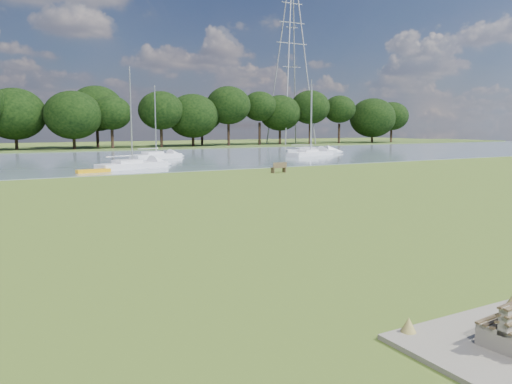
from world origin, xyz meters
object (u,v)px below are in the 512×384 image
kayak (93,171)px  sailboat_2 (156,154)px  sailboat_4 (310,152)px  riverbank_bench (279,168)px  sailboat_1 (132,163)px  sailboat_3 (311,150)px  pylon (292,41)px

kayak → sailboat_2: sailboat_2 is taller
sailboat_4 → riverbank_bench: bearing=-149.0°
kayak → sailboat_2: size_ratio=0.33×
sailboat_2 → kayak: bearing=-144.0°
sailboat_1 → sailboat_3: 32.51m
pylon → sailboat_4: bearing=-119.3°
sailboat_4 → sailboat_2: bearing=150.5°
sailboat_1 → kayak: bearing=-169.8°
pylon → sailboat_4: 44.76m
pylon → sailboat_4: size_ratio=3.38×
sailboat_2 → sailboat_4: (19.83, -4.20, -0.02)m
kayak → sailboat_1: sailboat_1 is taller
sailboat_1 → sailboat_2: size_ratio=1.07×
pylon → sailboat_2: pylon is taller
sailboat_3 → pylon: bearing=85.8°
sailboat_3 → sailboat_4: size_ratio=0.95×
riverbank_bench → kayak: riverbank_bench is taller
riverbank_bench → pylon: pylon is taller
kayak → pylon: size_ratio=0.08×
sailboat_2 → sailboat_1: bearing=-136.0°
riverbank_bench → kayak: 15.98m
riverbank_bench → kayak: (-14.09, 7.54, -0.26)m
kayak → sailboat_3: size_ratio=0.30×
pylon → sailboat_1: 65.92m
riverbank_bench → sailboat_3: size_ratio=0.16×
kayak → sailboat_1: (3.94, 2.25, 0.37)m
sailboat_2 → riverbank_bench: bearing=-99.4°
riverbank_bench → sailboat_1: 14.10m
sailboat_3 → sailboat_4: bearing=-102.0°
sailboat_1 → sailboat_2: sailboat_1 is taller
sailboat_2 → sailboat_4: 20.27m
sailboat_1 → sailboat_3: bearing=4.4°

